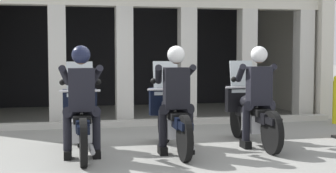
% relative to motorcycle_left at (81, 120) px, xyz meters
% --- Properties ---
extents(ground_plane, '(80.00, 80.00, 0.00)m').
position_rel_motorcycle_left_xyz_m(ground_plane, '(1.36, 3.24, -0.50)').
color(ground_plane, gray).
extents(station_building, '(7.93, 4.10, 3.04)m').
position_rel_motorcycle_left_xyz_m(station_building, '(1.68, 4.96, 1.37)').
color(station_building, black).
rests_on(station_building, ground).
extents(kerb_strip, '(7.43, 0.24, 0.12)m').
position_rel_motorcycle_left_xyz_m(kerb_strip, '(1.68, 2.53, -0.44)').
color(kerb_strip, '#B7B5AD').
rests_on(kerb_strip, ground).
extents(motorcycle_left, '(0.62, 2.04, 1.35)m').
position_rel_motorcycle_left_xyz_m(motorcycle_left, '(0.00, 0.00, 0.00)').
color(motorcycle_left, black).
rests_on(motorcycle_left, ground).
extents(police_officer_left, '(0.63, 0.61, 1.58)m').
position_rel_motorcycle_left_xyz_m(police_officer_left, '(-0.00, -0.28, 0.44)').
color(police_officer_left, black).
rests_on(police_officer_left, ground).
extents(motorcycle_center, '(0.62, 2.04, 1.35)m').
position_rel_motorcycle_left_xyz_m(motorcycle_center, '(1.36, 0.02, 0.00)').
color(motorcycle_center, black).
rests_on(motorcycle_center, ground).
extents(police_officer_center, '(0.63, 0.61, 1.58)m').
position_rel_motorcycle_left_xyz_m(police_officer_center, '(1.36, -0.26, 0.44)').
color(police_officer_center, black).
rests_on(police_officer_center, ground).
extents(motorcycle_right, '(0.62, 2.04, 1.35)m').
position_rel_motorcycle_left_xyz_m(motorcycle_right, '(2.72, 0.21, 0.00)').
color(motorcycle_right, black).
rests_on(motorcycle_right, ground).
extents(police_officer_right, '(0.63, 0.61, 1.58)m').
position_rel_motorcycle_left_xyz_m(police_officer_right, '(2.72, -0.07, 0.44)').
color(police_officer_right, black).
rests_on(police_officer_right, ground).
extents(bollard_kerbside, '(0.14, 0.14, 1.01)m').
position_rel_motorcycle_left_xyz_m(bollard_kerbside, '(5.31, 1.99, -0.00)').
color(bollard_kerbside, yellow).
rests_on(bollard_kerbside, ground).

